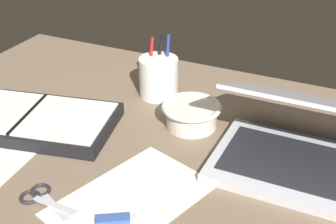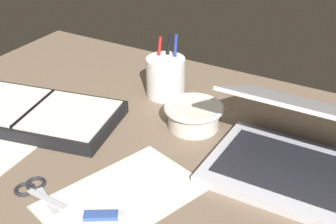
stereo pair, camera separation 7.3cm
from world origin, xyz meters
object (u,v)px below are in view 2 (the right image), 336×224
bowl (195,115)px  planner (35,114)px  scissors (34,189)px  pen_cup (166,77)px  laptop (305,151)px

bowl → planner: 37.51cm
planner → scissors: planner is taller
planner → scissors: 26.86cm
pen_cup → laptop: bearing=-20.7°
pen_cup → planner: pen_cup is taller
laptop → scissors: (-41.87, -30.67, -4.70)cm
bowl → scissors: bearing=-113.9°
laptop → planner: size_ratio=0.82×
pen_cup → planner: size_ratio=0.38×
pen_cup → planner: (-20.28, -26.22, -3.57)cm
bowl → pen_cup: 17.42cm
laptop → pen_cup: 42.70cm
bowl → scissors: (-15.67, -35.30, -2.73)cm
laptop → bowl: bearing=170.1°
pen_cup → bowl: bearing=-37.4°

